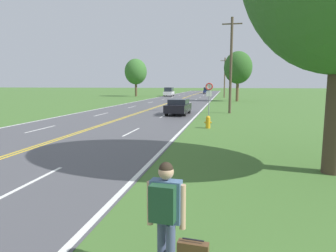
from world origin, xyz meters
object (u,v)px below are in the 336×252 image
(fire_hydrant, at_px, (208,122))
(tree_mid_treeline, at_px, (136,72))
(tree_left_verge, at_px, (238,68))
(car_white_van_mid_near, at_px, (169,92))
(traffic_sign, at_px, (209,92))
(hitchhiker_person, at_px, (165,208))
(car_black_sedan_approaching, at_px, (178,107))
(car_dark_blue_van_mid_far, at_px, (207,90))

(fire_hydrant, height_order, tree_mid_treeline, tree_mid_treeline)
(tree_left_verge, height_order, car_white_van_mid_near, tree_left_verge)
(fire_hydrant, height_order, traffic_sign, traffic_sign)
(hitchhiker_person, relative_size, traffic_sign, 0.59)
(traffic_sign, bearing_deg, hitchhiker_person, -88.36)
(car_black_sedan_approaching, distance_m, car_dark_blue_van_mid_far, 60.16)
(tree_left_verge, distance_m, tree_mid_treeline, 26.17)
(fire_hydrant, height_order, car_dark_blue_van_mid_far, car_dark_blue_van_mid_far)
(tree_mid_treeline, bearing_deg, fire_hydrant, -67.59)
(traffic_sign, height_order, car_dark_blue_van_mid_far, traffic_sign)
(fire_hydrant, bearing_deg, car_white_van_mid_near, 103.82)
(fire_hydrant, bearing_deg, car_black_sedan_approaching, 111.78)
(hitchhiker_person, xyz_separation_m, car_dark_blue_van_mid_far, (-4.93, 82.71, -0.12))
(car_black_sedan_approaching, bearing_deg, tree_mid_treeline, -156.00)
(tree_mid_treeline, xyz_separation_m, car_black_sedan_approaching, (15.48, -37.32, -4.64))
(hitchhiker_person, xyz_separation_m, car_black_sedan_approaching, (-3.45, 22.57, -0.30))
(hitchhiker_person, height_order, car_dark_blue_van_mid_far, car_dark_blue_van_mid_far)
(traffic_sign, relative_size, tree_left_verge, 0.37)
(car_white_van_mid_near, xyz_separation_m, car_dark_blue_van_mid_far, (6.99, 20.81, -0.09))
(car_dark_blue_van_mid_far, bearing_deg, tree_mid_treeline, -32.71)
(fire_hydrant, relative_size, car_white_van_mid_near, 0.16)
(tree_mid_treeline, relative_size, car_black_sedan_approaching, 1.95)
(car_white_van_mid_near, bearing_deg, car_black_sedan_approaching, -170.22)
(tree_mid_treeline, distance_m, car_white_van_mid_near, 8.51)
(fire_hydrant, xyz_separation_m, tree_left_verge, (2.69, 29.97, 4.84))
(hitchhiker_person, bearing_deg, tree_mid_treeline, 22.69)
(traffic_sign, height_order, car_white_van_mid_near, traffic_sign)
(hitchhiker_person, bearing_deg, car_dark_blue_van_mid_far, 8.55)
(car_dark_blue_van_mid_far, bearing_deg, hitchhiker_person, 2.23)
(hitchhiker_person, distance_m, tree_mid_treeline, 62.95)
(traffic_sign, height_order, tree_left_verge, tree_left_verge)
(traffic_sign, xyz_separation_m, car_dark_blue_van_mid_far, (-4.37, 63.08, -1.24))
(car_white_van_mid_near, height_order, car_dark_blue_van_mid_far, car_white_van_mid_near)
(traffic_sign, distance_m, tree_left_verge, 25.41)
(fire_hydrant, relative_size, car_black_sedan_approaching, 0.19)
(tree_left_verge, xyz_separation_m, car_black_sedan_approaching, (-5.82, -22.12, -4.51))
(fire_hydrant, distance_m, tree_left_verge, 30.48)
(fire_hydrant, bearing_deg, traffic_sign, 92.94)
(fire_hydrant, relative_size, tree_mid_treeline, 0.10)
(fire_hydrant, distance_m, traffic_sign, 5.23)
(car_black_sedan_approaching, bearing_deg, car_dark_blue_van_mid_far, -177.13)
(car_black_sedan_approaching, bearing_deg, tree_left_verge, 166.71)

